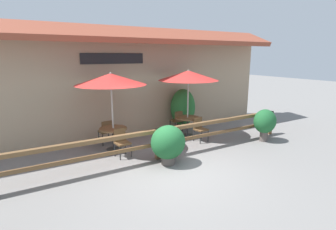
{
  "coord_description": "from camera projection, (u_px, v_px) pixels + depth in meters",
  "views": [
    {
      "loc": [
        -3.57,
        -5.64,
        3.13
      ],
      "look_at": [
        0.65,
        1.54,
        1.22
      ],
      "focal_mm": 28.0,
      "sensor_mm": 36.0,
      "label": 1
    }
  ],
  "objects": [
    {
      "name": "patio_umbrella_near",
      "position": [
        111.0,
        79.0,
        8.34
      ],
      "size": [
        2.29,
        2.29,
        2.6
      ],
      "color": "#B7B2A8",
      "rests_on": "ground"
    },
    {
      "name": "chair_near_streetside",
      "position": [
        122.0,
        141.0,
        8.19
      ],
      "size": [
        0.46,
        0.46,
        0.88
      ],
      "rotation": [
        0.0,
        0.0,
        0.1
      ],
      "color": "brown",
      "rests_on": "ground"
    },
    {
      "name": "ground_plane",
      "position": [
        176.0,
        172.0,
        7.2
      ],
      "size": [
        60.0,
        60.0,
        0.0
      ],
      "primitive_type": "plane",
      "color": "slate"
    },
    {
      "name": "chair_middle_wallside",
      "position": [
        177.0,
        120.0,
        10.89
      ],
      "size": [
        0.44,
        0.44,
        0.88
      ],
      "rotation": [
        0.0,
        0.0,
        3.18
      ],
      "color": "brown",
      "rests_on": "ground"
    },
    {
      "name": "chair_near_wallside",
      "position": [
        106.0,
        131.0,
        9.32
      ],
      "size": [
        0.46,
        0.46,
        0.88
      ],
      "rotation": [
        0.0,
        0.0,
        3.23
      ],
      "color": "brown",
      "rests_on": "ground"
    },
    {
      "name": "potted_plant_corner_fern",
      "position": [
        183.0,
        108.0,
        11.25
      ],
      "size": [
        1.08,
        0.98,
        1.73
      ],
      "color": "#564C47",
      "rests_on": "ground"
    },
    {
      "name": "dining_table_middle",
      "position": [
        188.0,
        121.0,
        10.25
      ],
      "size": [
        0.92,
        0.92,
        0.76
      ],
      "color": "brown",
      "rests_on": "ground"
    },
    {
      "name": "building_facade",
      "position": [
        120.0,
        80.0,
        10.16
      ],
      "size": [
        14.28,
        1.49,
        4.23
      ],
      "color": "tan",
      "rests_on": "ground"
    },
    {
      "name": "chair_middle_streetside",
      "position": [
        200.0,
        128.0,
        9.67
      ],
      "size": [
        0.45,
        0.45,
        0.88
      ],
      "rotation": [
        0.0,
        0.0,
        0.07
      ],
      "color": "brown",
      "rests_on": "ground"
    },
    {
      "name": "patio_umbrella_middle",
      "position": [
        188.0,
        76.0,
        9.85
      ],
      "size": [
        2.29,
        2.29,
        2.6
      ],
      "color": "#B7B2A8",
      "rests_on": "ground"
    },
    {
      "name": "patio_railing",
      "position": [
        158.0,
        137.0,
        7.92
      ],
      "size": [
        10.4,
        0.14,
        0.95
      ],
      "color": "brown",
      "rests_on": "ground"
    },
    {
      "name": "potted_plant_entrance_palm",
      "position": [
        168.0,
        143.0,
        7.56
      ],
      "size": [
        1.03,
        0.92,
        1.17
      ],
      "color": "#564C47",
      "rests_on": "ground"
    },
    {
      "name": "potted_plant_broad_leaf",
      "position": [
        265.0,
        122.0,
        9.61
      ],
      "size": [
        0.85,
        0.76,
        1.2
      ],
      "color": "#564C47",
      "rests_on": "ground"
    },
    {
      "name": "dining_table_near",
      "position": [
        113.0,
        132.0,
        8.73
      ],
      "size": [
        0.92,
        0.92,
        0.76
      ],
      "color": "brown",
      "rests_on": "ground"
    }
  ]
}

